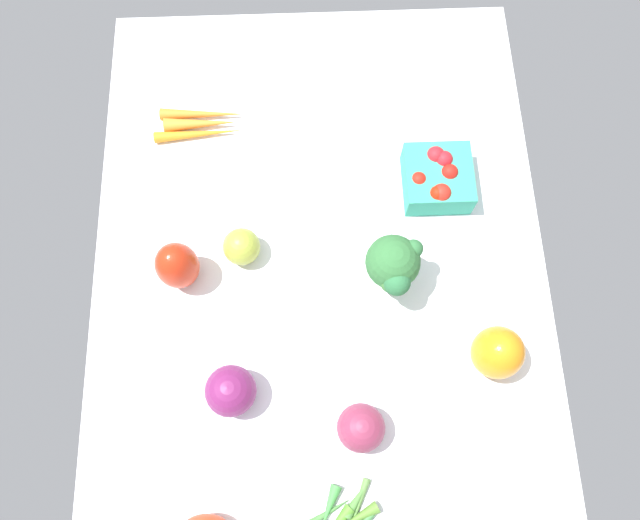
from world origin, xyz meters
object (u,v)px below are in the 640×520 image
object	(u,v)px
heirloom_tomato_green	(242,247)
red_onion_center	(361,428)
carrot_bunch	(202,123)
red_onion_near_basket	(231,391)
okra_pile	(348,519)
bell_pepper_orange	(497,353)
broccoli_head	(394,265)
berry_basket	(437,178)
bell_pepper_red	(177,266)

from	to	relation	value
heirloom_tomato_green	red_onion_center	bearing A→B (deg)	31.35
carrot_bunch	red_onion_near_basket	bearing A→B (deg)	7.34
okra_pile	heirloom_tomato_green	bearing A→B (deg)	-159.82
carrot_bunch	bell_pepper_orange	xyz separation A→B (cm)	(44.02, 46.99, 3.79)
heirloom_tomato_green	broccoli_head	distance (cm)	25.27
berry_basket	red_onion_near_basket	distance (cm)	49.29
okra_pile	broccoli_head	distance (cm)	38.27
bell_pepper_orange	berry_basket	bearing A→B (deg)	-169.17
okra_pile	carrot_bunch	xyz separation A→B (cm)	(-66.94, -23.12, 0.33)
bell_pepper_orange	carrot_bunch	bearing A→B (deg)	-133.13
bell_pepper_red	red_onion_center	distance (cm)	38.18
okra_pile	broccoli_head	xyz separation A→B (cm)	(-36.61, 8.66, 7.05)
heirloom_tomato_green	okra_pile	world-z (taller)	heirloom_tomato_green
red_onion_center	carrot_bunch	size ratio (longest dim) A/B	0.44
okra_pile	red_onion_near_basket	bearing A→B (deg)	-137.92
red_onion_near_basket	broccoli_head	xyz separation A→B (cm)	(-17.88, 25.57, 3.95)
heirloom_tomato_green	okra_pile	size ratio (longest dim) A/B	0.49
berry_basket	broccoli_head	xyz separation A→B (cm)	(16.90, -9.35, 4.68)
bell_pepper_red	red_onion_center	bearing A→B (deg)	47.17
bell_pepper_red	broccoli_head	xyz separation A→B (cm)	(1.98, 34.14, 2.72)
bell_pepper_red	carrot_bunch	size ratio (longest dim) A/B	0.62
heirloom_tomato_green	bell_pepper_red	distance (cm)	10.80
carrot_bunch	broccoli_head	size ratio (longest dim) A/B	1.35
okra_pile	red_onion_center	bearing A→B (deg)	168.84
broccoli_head	heirloom_tomato_green	bearing A→B (deg)	-103.06
red_onion_near_basket	heirloom_tomato_green	bearing A→B (deg)	176.59
red_onion_near_basket	okra_pile	bearing A→B (deg)	42.08
red_onion_center	red_onion_near_basket	xyz separation A→B (cm)	(-6.08, -19.41, 0.29)
bell_pepper_red	red_onion_near_basket	size ratio (longest dim) A/B	1.31
berry_basket	carrot_bunch	xyz separation A→B (cm)	(-13.44, -41.14, -2.04)
bell_pepper_red	broccoli_head	distance (cm)	34.31
carrot_bunch	bell_pepper_red	bearing A→B (deg)	-4.74
berry_basket	carrot_bunch	size ratio (longest dim) A/B	0.69
red_onion_center	bell_pepper_red	bearing A→B (deg)	-132.83
heirloom_tomato_green	carrot_bunch	size ratio (longest dim) A/B	0.37
okra_pile	carrot_bunch	size ratio (longest dim) A/B	0.76
bell_pepper_red	okra_pile	world-z (taller)	bell_pepper_red
berry_basket	bell_pepper_orange	distance (cm)	31.19
red_onion_center	red_onion_near_basket	size ratio (longest dim) A/B	0.93
red_onion_near_basket	broccoli_head	distance (cm)	31.45
bell_pepper_red	bell_pepper_orange	bearing A→B (deg)	72.38
berry_basket	carrot_bunch	world-z (taller)	berry_basket
berry_basket	broccoli_head	distance (cm)	19.87
bell_pepper_orange	red_onion_near_basket	bearing A→B (deg)	-84.14
heirloom_tomato_green	red_onion_center	xyz separation A→B (cm)	(29.56, 18.01, 0.54)
bell_pepper_orange	broccoli_head	bearing A→B (deg)	-132.00
heirloom_tomato_green	broccoli_head	xyz separation A→B (cm)	(5.61, 24.18, 4.78)
carrot_bunch	broccoli_head	world-z (taller)	broccoli_head
bell_pepper_red	okra_pile	distance (cm)	46.44
heirloom_tomato_green	red_onion_center	size ratio (longest dim) A/B	0.85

